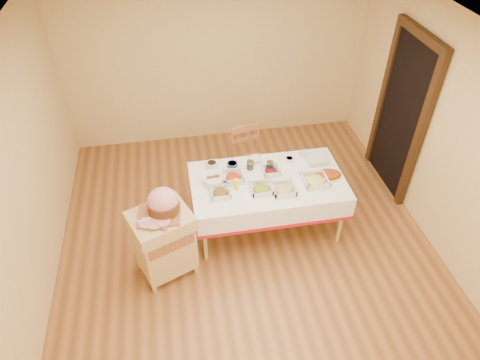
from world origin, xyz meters
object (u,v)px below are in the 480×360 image
Objects in this scene: preserve_jar_left at (250,166)px; preserve_jar_right at (270,166)px; ham_on_board at (162,204)px; brass_platter at (328,175)px; butcher_cart at (164,240)px; plate_stack at (316,159)px; bread_basket at (213,180)px; dining_chair at (249,161)px; mustard_bottle at (236,184)px; dining_table at (267,190)px.

preserve_jar_right is (0.23, -0.06, 0.00)m from preserve_jar_left.
ham_on_board reaches higher than brass_platter.
butcher_cart is 2.06m from brass_platter.
preserve_jar_left is 0.84m from plate_stack.
brass_platter is (0.66, -0.24, -0.03)m from preserve_jar_right.
preserve_jar_left is 0.51m from bread_basket.
dining_chair reaches higher than plate_stack.
dining_chair is at bearing 146.94° from plate_stack.
preserve_jar_right reaches higher than brass_platter.
preserve_jar_left is at bearing -100.22° from dining_chair.
mustard_bottle is at bearing -178.27° from brass_platter.
ham_on_board is at bearing -168.30° from brass_platter.
dining_table is 0.47m from mustard_bottle.
mustard_bottle reaches higher than butcher_cart.
butcher_cart reaches higher than dining_table.
dining_chair is at bearing 69.00° from mustard_bottle.
butcher_cart is 0.51m from ham_on_board.
dining_table is 1.37m from butcher_cart.
dining_chair is at bearing 79.78° from preserve_jar_left.
dining_chair is 0.94m from plate_stack.
ham_on_board reaches higher than preserve_jar_left.
plate_stack is at bearing 8.46° from bread_basket.
plate_stack is at bearing 20.21° from dining_table.
mustard_bottle reaches higher than plate_stack.
mustard_bottle is (0.88, 0.41, 0.34)m from butcher_cart.
mustard_bottle is at bearing -149.00° from preserve_jar_right.
ham_on_board is 1.96× the size of plate_stack.
mustard_bottle is (0.83, 0.37, -0.17)m from ham_on_board.
preserve_jar_right is at bearing -174.03° from plate_stack.
ham_on_board reaches higher than plate_stack.
butcher_cart is 7.45× the size of preserve_jar_right.
bread_basket is at bearing -129.59° from dining_chair.
preserve_jar_left is 0.47× the size of bread_basket.
dining_table is 7.50× the size of bread_basket.
mustard_bottle is (-0.32, -0.83, 0.34)m from dining_chair.
mustard_bottle is at bearing 23.99° from ham_on_board.
bread_basket is 0.77× the size of brass_platter.
preserve_jar_right is 0.72m from bread_basket.
brass_platter is at bearing 1.73° from mustard_bottle.
bread_basket is (0.58, 0.51, -0.20)m from ham_on_board.
dining_chair reaches higher than preserve_jar_left.
ham_on_board is 2.04m from plate_stack.
preserve_jar_left reaches higher than brass_platter.
butcher_cart is at bearing -167.56° from brass_platter.
butcher_cart is 4.94× the size of mustard_bottle.
preserve_jar_right is 0.37× the size of brass_platter.
brass_platter is (0.80, -0.79, 0.28)m from dining_chair.
ham_on_board is 1.47× the size of brass_platter.
mustard_bottle is 0.73× the size of bread_basket.
brass_platter is at bearing -18.85° from preserve_jar_left.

